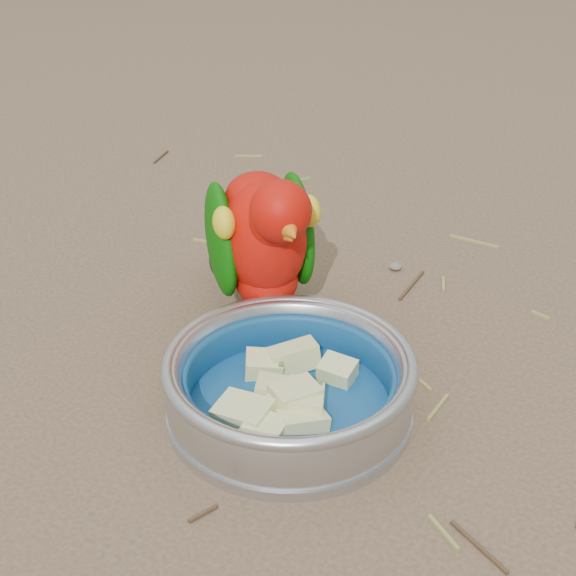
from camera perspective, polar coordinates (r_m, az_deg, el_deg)
The scene contains 6 objects.
ground at distance 0.87m, azimuth -4.87°, elevation -4.69°, with size 60.00×60.00×0.00m, color brown.
food_bowl at distance 0.79m, azimuth 0.10°, elevation -7.79°, with size 0.22×0.22×0.02m, color #B2B2BA.
bowl_wall at distance 0.77m, azimuth 0.10°, elevation -6.04°, with size 0.22×0.22×0.04m, color #B2B2BA, non-canonical shape.
fruit_wedges at distance 0.78m, azimuth 0.10°, elevation -6.46°, with size 0.13×0.13×0.03m, color beige, non-canonical shape.
lory_parrot at distance 0.87m, azimuth -1.55°, elevation 2.41°, with size 0.11×0.22×0.18m, color #BD0D06, non-canonical shape.
ground_debris at distance 0.88m, azimuth -6.03°, elevation -3.94°, with size 0.90×0.80×0.01m, color olive, non-canonical shape.
Camera 1 is at (0.45, -0.55, 0.50)m, focal length 55.00 mm.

